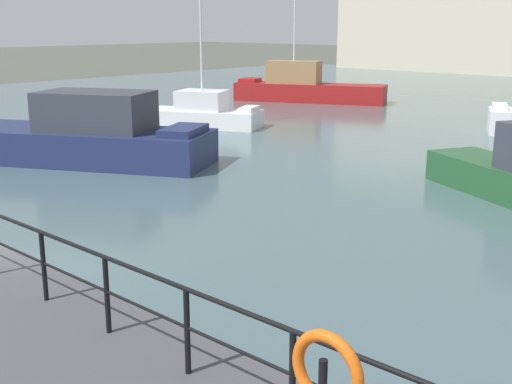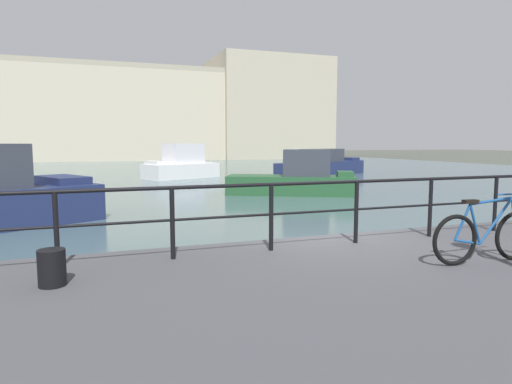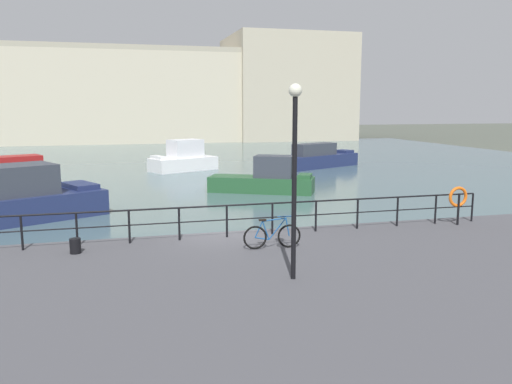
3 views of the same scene
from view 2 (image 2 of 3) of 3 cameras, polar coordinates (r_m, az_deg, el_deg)
ground_plane at (r=8.67m, az=9.43°, el=-10.98°), size 240.00×240.00×0.00m
water_basin at (r=37.71m, az=-13.64°, el=2.27°), size 80.00×60.00×0.01m
harbor_building at (r=71.81m, az=-11.59°, el=9.56°), size 64.13×16.59×15.88m
moored_small_launch at (r=35.24m, az=8.47°, el=3.37°), size 9.17×5.75×2.06m
moored_harbor_tender at (r=22.02m, az=5.12°, el=1.69°), size 6.38×4.45×2.21m
moored_white_yacht at (r=32.65m, az=-9.45°, el=3.40°), size 5.76×4.32×2.47m
quay_railing at (r=7.01m, az=1.96°, el=-1.60°), size 21.79×0.07×1.08m
parked_bicycle at (r=7.13m, az=27.26°, el=-4.99°), size 1.77×0.17×0.98m
mooring_bollard at (r=5.91m, az=-24.59°, el=-8.77°), size 0.32×0.32×0.44m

